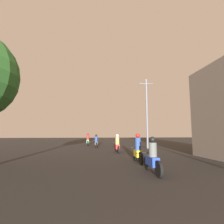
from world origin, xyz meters
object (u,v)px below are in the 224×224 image
motorcycle_blue (152,158)px  motorcycle_black (96,142)px  motorcycle_red (117,145)px  motorcycle_green (88,140)px  motorcycle_yellow (138,151)px  utility_pole_far (147,112)px

motorcycle_blue → motorcycle_black: size_ratio=1.05×
motorcycle_red → motorcycle_blue: bearing=-90.5°
motorcycle_green → motorcycle_red: bearing=-81.0°
motorcycle_green → motorcycle_blue: bearing=-87.7°
motorcycle_black → motorcycle_red: bearing=-72.2°
motorcycle_red → motorcycle_green: bearing=104.0°
motorcycle_blue → motorcycle_black: bearing=96.5°
motorcycle_blue → motorcycle_yellow: motorcycle_yellow is taller
utility_pole_far → motorcycle_red: bearing=-136.7°
motorcycle_blue → motorcycle_yellow: 2.56m
motorcycle_blue → motorcycle_green: (-2.98, 16.04, 0.06)m
motorcycle_black → utility_pole_far: utility_pole_far is taller
motorcycle_red → utility_pole_far: size_ratio=0.26×
motorcycle_red → utility_pole_far: (3.71, 3.49, 3.27)m
motorcycle_yellow → motorcycle_red: (-0.42, 4.98, -0.03)m
motorcycle_yellow → motorcycle_red: bearing=101.7°
motorcycle_yellow → utility_pole_far: 9.65m
motorcycle_yellow → motorcycle_black: (-2.04, 10.43, -0.05)m
motorcycle_red → motorcycle_black: motorcycle_red is taller
motorcycle_yellow → motorcycle_black: size_ratio=1.00×
motorcycle_blue → motorcycle_red: size_ratio=1.03×
motorcycle_blue → motorcycle_yellow: size_ratio=1.05×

